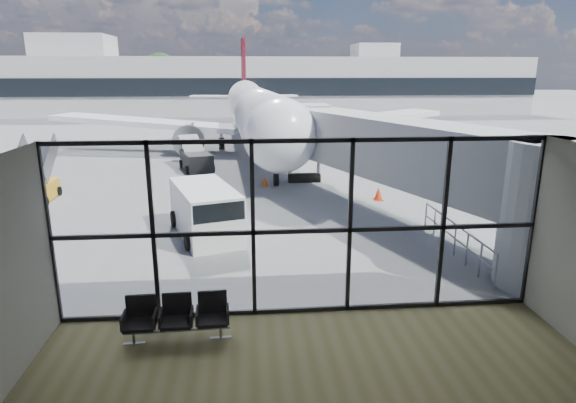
{
  "coord_description": "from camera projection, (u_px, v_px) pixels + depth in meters",
  "views": [
    {
      "loc": [
        -1.33,
        -11.2,
        6.0
      ],
      "look_at": [
        -0.08,
        3.0,
        2.15
      ],
      "focal_mm": 30.0,
      "sensor_mm": 36.0,
      "label": 1
    }
  ],
  "objects": [
    {
      "name": "lounge_shell",
      "position": [
        339.0,
        305.0,
        7.14
      ],
      "size": [
        12.02,
        8.01,
        4.51
      ],
      "color": "brown",
      "rests_on": "ground"
    },
    {
      "name": "ground",
      "position": [
        258.0,
        130.0,
        50.91
      ],
      "size": [
        220.0,
        220.0,
        0.0
      ],
      "primitive_type": "plane",
      "color": "slate",
      "rests_on": "ground"
    },
    {
      "name": "traffic_cone_b",
      "position": [
        232.0,
        204.0,
        21.56
      ],
      "size": [
        0.4,
        0.4,
        0.57
      ],
      "color": "#E95E0C",
      "rests_on": "ground"
    },
    {
      "name": "tree_5",
      "position": [
        161.0,
        73.0,
        78.88
      ],
      "size": [
        6.27,
        6.27,
        9.03
      ],
      "color": "#382619",
      "rests_on": "ground"
    },
    {
      "name": "mobile_stairs",
      "position": [
        34.0,
        189.0,
        22.98
      ],
      "size": [
        2.01,
        3.52,
        2.41
      ],
      "rotation": [
        0.0,
        0.0,
        0.06
      ],
      "color": "gold",
      "rests_on": "ground"
    },
    {
      "name": "tree_2",
      "position": [
        47.0,
        73.0,
        77.35
      ],
      "size": [
        6.27,
        6.27,
        9.03
      ],
      "color": "#382619",
      "rests_on": "ground"
    },
    {
      "name": "tree_3",
      "position": [
        86.0,
        81.0,
        78.18
      ],
      "size": [
        4.95,
        4.95,
        7.12
      ],
      "color": "#382619",
      "rests_on": "ground"
    },
    {
      "name": "jet_bridge",
      "position": [
        405.0,
        157.0,
        18.95
      ],
      "size": [
        8.0,
        16.5,
        4.33
      ],
      "color": "gray",
      "rests_on": "ground"
    },
    {
      "name": "tree_4",
      "position": [
        123.0,
        77.0,
        78.53
      ],
      "size": [
        5.61,
        5.61,
        8.07
      ],
      "color": "#382619",
      "rests_on": "ground"
    },
    {
      "name": "glass_curtain_wall",
      "position": [
        302.0,
        229.0,
        11.86
      ],
      "size": [
        12.1,
        0.12,
        4.5
      ],
      "color": "white",
      "rests_on": "ground"
    },
    {
      "name": "airliner",
      "position": [
        255.0,
        111.0,
        39.08
      ],
      "size": [
        32.13,
        37.24,
        9.59
      ],
      "rotation": [
        0.0,
        0.0,
        0.05
      ],
      "color": "white",
      "rests_on": "ground"
    },
    {
      "name": "belt_loader",
      "position": [
        196.0,
        160.0,
        30.3
      ],
      "size": [
        2.61,
        4.47,
        1.95
      ],
      "rotation": [
        0.0,
        0.0,
        0.3
      ],
      "color": "black",
      "rests_on": "ground"
    },
    {
      "name": "traffic_cone_a",
      "position": [
        265.0,
        181.0,
        26.13
      ],
      "size": [
        0.37,
        0.37,
        0.53
      ],
      "color": "#FF550D",
      "rests_on": "ground"
    },
    {
      "name": "far_terminal",
      "position": [
        249.0,
        84.0,
        70.89
      ],
      "size": [
        80.0,
        12.2,
        11.0
      ],
      "color": "#A7A8A3",
      "rests_on": "ground"
    },
    {
      "name": "tree_1",
      "position": [
        8.0,
        77.0,
        77.0
      ],
      "size": [
        5.61,
        5.61,
        8.07
      ],
      "color": "#382619",
      "rests_on": "ground"
    },
    {
      "name": "seating_row",
      "position": [
        177.0,
        315.0,
        11.07
      ],
      "size": [
        2.4,
        0.75,
        1.06
      ],
      "rotation": [
        0.0,
        0.0,
        0.04
      ],
      "color": "gray",
      "rests_on": "ground"
    },
    {
      "name": "service_van",
      "position": [
        206.0,
        211.0,
        18.01
      ],
      "size": [
        3.09,
        4.69,
        1.88
      ],
      "rotation": [
        0.0,
        0.0,
        0.3
      ],
      "color": "white",
      "rests_on": "ground"
    },
    {
      "name": "traffic_cone_c",
      "position": [
        378.0,
        194.0,
        23.23
      ],
      "size": [
        0.44,
        0.44,
        0.63
      ],
      "color": "#FF330D",
      "rests_on": "ground"
    },
    {
      "name": "apron_railing",
      "position": [
        455.0,
        235.0,
        16.1
      ],
      "size": [
        0.06,
        5.46,
        1.11
      ],
      "color": "gray",
      "rests_on": "ground"
    }
  ]
}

